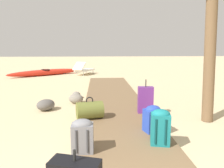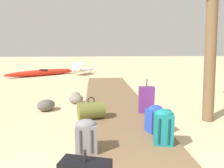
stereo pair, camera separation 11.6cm
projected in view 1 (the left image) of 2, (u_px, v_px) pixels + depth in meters
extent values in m
plane|color=#D1BA8C|center=(118.00, 118.00, 5.07)|extent=(60.00, 60.00, 0.00)
cube|color=brown|center=(115.00, 105.00, 6.03)|extent=(1.67, 9.88, 0.08)
cylinder|color=olive|center=(90.00, 110.00, 4.76)|extent=(0.64, 0.50, 0.38)
torus|color=black|center=(90.00, 100.00, 4.72)|extent=(0.17, 0.06, 0.16)
cube|color=#6B2D84|center=(145.00, 100.00, 5.16)|extent=(0.37, 0.19, 0.64)
cylinder|color=black|center=(146.00, 83.00, 5.09)|extent=(0.02, 0.02, 0.17)
cube|color=#197A7F|center=(160.00, 129.00, 3.51)|extent=(0.35, 0.30, 0.51)
ellipsoid|color=#197A7F|center=(161.00, 114.00, 3.46)|extent=(0.33, 0.28, 0.15)
cylinder|color=#0C3D3F|center=(156.00, 132.00, 3.40)|extent=(0.04, 0.04, 0.41)
cylinder|color=#0C3D3F|center=(166.00, 132.00, 3.38)|extent=(0.04, 0.04, 0.41)
cylinder|color=black|center=(74.00, 155.00, 1.75)|extent=(0.02, 0.02, 0.10)
cube|color=slate|center=(83.00, 138.00, 3.26)|extent=(0.33, 0.24, 0.44)
ellipsoid|color=slate|center=(82.00, 124.00, 3.22)|extent=(0.31, 0.23, 0.16)
cylinder|color=#3A3A3D|center=(76.00, 142.00, 3.14)|extent=(0.04, 0.04, 0.35)
cylinder|color=#3A3A3D|center=(88.00, 141.00, 3.15)|extent=(0.04, 0.04, 0.35)
cube|color=#2847B7|center=(153.00, 120.00, 4.04)|extent=(0.37, 0.33, 0.43)
ellipsoid|color=#2847B7|center=(153.00, 109.00, 4.00)|extent=(0.35, 0.32, 0.15)
cylinder|color=navy|center=(153.00, 123.00, 3.89)|extent=(0.05, 0.05, 0.34)
cylinder|color=navy|center=(160.00, 122.00, 3.95)|extent=(0.05, 0.05, 0.34)
cylinder|color=brown|center=(210.00, 39.00, 4.68)|extent=(0.24, 0.50, 3.66)
cube|color=white|center=(85.00, 70.00, 12.79)|extent=(1.18, 1.52, 0.08)
cube|color=white|center=(79.00, 66.00, 12.21)|extent=(0.78, 0.75, 0.45)
cylinder|color=silver|center=(86.00, 71.00, 13.42)|extent=(0.04, 0.04, 0.22)
cylinder|color=silver|center=(93.00, 72.00, 13.22)|extent=(0.04, 0.04, 0.22)
cylinder|color=silver|center=(76.00, 73.00, 12.41)|extent=(0.04, 0.04, 0.22)
cylinder|color=silver|center=(83.00, 74.00, 12.22)|extent=(0.04, 0.04, 0.22)
ellipsoid|color=red|center=(46.00, 72.00, 12.34)|extent=(3.80, 2.76, 0.34)
torus|color=black|center=(45.00, 70.00, 12.32)|extent=(0.68, 0.68, 0.05)
ellipsoid|color=gray|center=(76.00, 99.00, 6.35)|extent=(0.54, 0.51, 0.28)
ellipsoid|color=gray|center=(76.00, 95.00, 6.97)|extent=(0.38, 0.40, 0.21)
ellipsoid|color=#5B5651|center=(46.00, 105.00, 5.65)|extent=(0.63, 0.63, 0.29)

